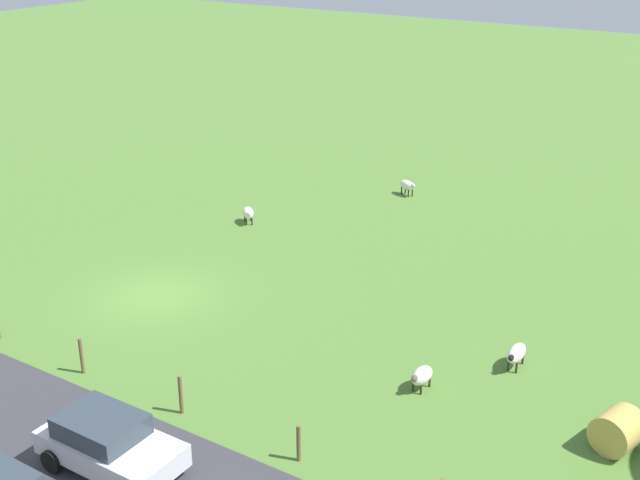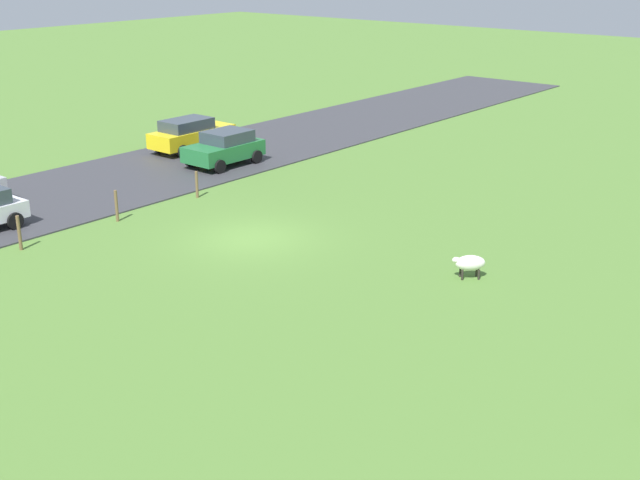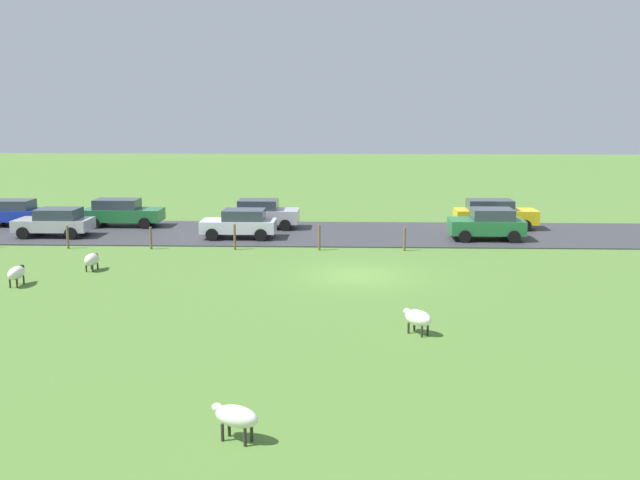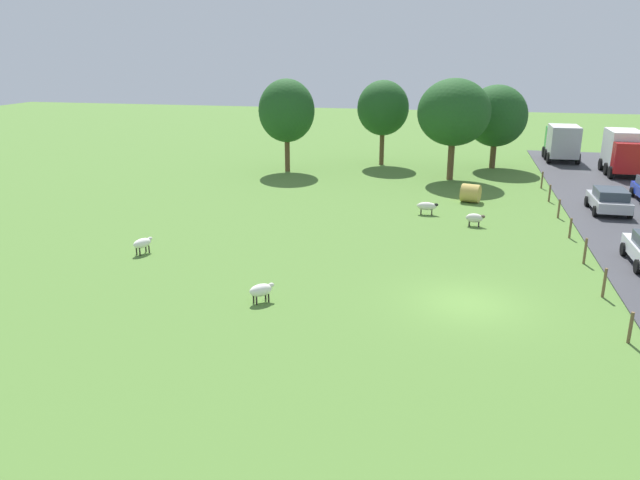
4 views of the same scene
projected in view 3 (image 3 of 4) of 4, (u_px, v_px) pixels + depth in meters
ground_plane at (359, 275)px, 30.63m from camera, size 160.00×160.00×0.00m
road_strip at (356, 234)px, 40.52m from camera, size 8.00×80.00×0.06m
sheep_0 at (92, 260)px, 31.42m from camera, size 1.08×0.58×0.74m
sheep_1 at (236, 417)px, 15.36m from camera, size 0.84×1.15×0.78m
sheep_2 at (16, 273)px, 28.74m from camera, size 1.29×0.52×0.77m
sheep_3 at (418, 318)px, 22.62m from camera, size 1.04×1.03×0.77m
fence_post_0 at (405, 239)px, 35.74m from camera, size 0.12×0.12×1.14m
fence_post_1 at (319, 238)px, 35.88m from camera, size 0.12×0.12×1.24m
fence_post_2 at (235, 237)px, 36.03m from camera, size 0.12×0.12×1.25m
fence_post_3 at (151, 238)px, 36.19m from camera, size 0.12×0.12×1.10m
fence_post_4 at (68, 237)px, 36.33m from camera, size 0.12×0.12×1.15m
car_0 at (17, 212)px, 42.92m from camera, size 2.01×4.04×1.51m
car_1 at (494, 214)px, 41.88m from camera, size 2.02×4.56×1.65m
car_2 at (262, 213)px, 42.09m from camera, size 2.14×3.99×1.63m
car_3 at (122, 212)px, 42.72m from camera, size 1.99×4.50×1.58m
car_4 at (240, 223)px, 38.91m from camera, size 2.07×3.89×1.51m
car_5 at (55, 222)px, 39.43m from camera, size 2.16×3.92×1.49m
car_6 at (488, 224)px, 38.44m from camera, size 2.19×3.81×1.62m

